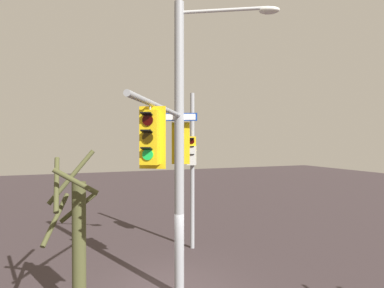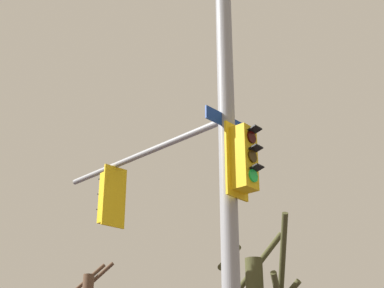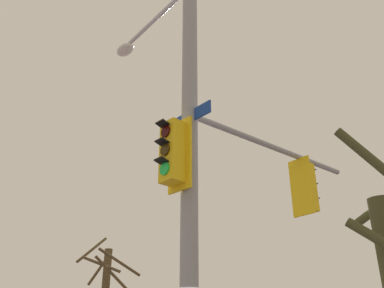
# 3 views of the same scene
# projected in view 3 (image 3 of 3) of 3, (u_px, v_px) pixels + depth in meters

# --- Properties ---
(main_signal_pole_assembly) EXTENTS (4.80, 5.07, 8.95)m
(main_signal_pole_assembly) POSITION_uv_depth(u_px,v_px,m) (206.00, 157.00, 7.66)
(main_signal_pole_assembly) COLOR gray
(main_signal_pole_assembly) RESTS_ON ground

